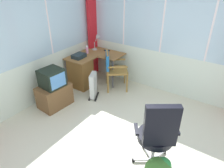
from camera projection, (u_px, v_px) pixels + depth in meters
ground at (129, 153)px, 3.26m from camera, size 5.18×5.72×0.06m
north_window_panel at (20, 45)px, 3.78m from camera, size 4.18×0.07×2.60m
east_window_panel at (184, 39)px, 4.14m from camera, size 0.07×4.72×2.60m
curtain_corner at (93, 27)px, 5.18m from camera, size 0.35×0.09×2.50m
desk at (82, 71)px, 4.91m from camera, size 1.15×1.03×0.73m
desk_lamp at (98, 40)px, 5.15m from camera, size 0.22×0.19×0.39m
tv_remote at (107, 50)px, 5.16m from camera, size 0.11×0.15×0.02m
spray_bottle at (87, 49)px, 4.96m from camera, size 0.06×0.06×0.22m
paper_tray at (79, 56)px, 4.73m from camera, size 0.31×0.24×0.09m
wooden_armchair at (112, 66)px, 4.71m from camera, size 0.67×0.67×0.92m
office_chair at (158, 133)px, 2.68m from camera, size 0.60×0.61×1.15m
tv_on_stand at (54, 90)px, 4.18m from camera, size 0.67×0.49×0.83m
space_heater at (94, 85)px, 4.52m from camera, size 0.41×0.31×0.58m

